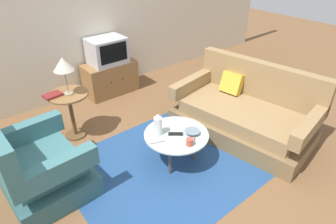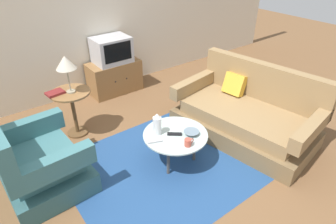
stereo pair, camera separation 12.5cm
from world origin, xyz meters
name	(u,v)px [view 1 (the left image)]	position (x,y,z in m)	size (l,w,h in m)	color
ground_plane	(168,162)	(0.00, 0.00, 0.00)	(16.00, 16.00, 0.00)	brown
back_wall	(69,13)	(0.00, 2.39, 1.35)	(9.00, 0.12, 2.70)	beige
area_rug	(176,160)	(0.10, -0.04, 0.00)	(2.50, 1.87, 0.00)	navy
armchair	(38,168)	(-1.33, 0.50, 0.32)	(0.86, 0.98, 0.95)	#325C60
couch	(244,114)	(1.22, -0.15, 0.29)	(1.25, 1.95, 0.93)	brown
coffee_table	(176,136)	(0.10, -0.04, 0.37)	(0.75, 0.75, 0.40)	#B2C6C1
side_table	(70,106)	(-0.63, 1.24, 0.47)	(0.51, 0.51, 0.65)	olive
tv_stand	(110,78)	(0.41, 2.06, 0.27)	(0.87, 0.47, 0.54)	olive
television	(107,51)	(0.41, 2.07, 0.75)	(0.59, 0.46, 0.42)	#B7B7BC
table_lamp	(63,65)	(-0.62, 1.22, 1.04)	(0.25, 0.25, 0.49)	#9E937A
vase	(158,124)	(-0.07, 0.10, 0.53)	(0.10, 0.10, 0.27)	white
mug	(190,142)	(0.07, -0.29, 0.45)	(0.12, 0.08, 0.08)	#B74C3D
bowl	(192,132)	(0.24, -0.15, 0.42)	(0.18, 0.18, 0.04)	slate
tv_remote_dark	(176,134)	(0.08, -0.04, 0.41)	(0.16, 0.14, 0.02)	black
tv_remote_silver	(156,141)	(-0.18, -0.02, 0.41)	(0.17, 0.10, 0.02)	#B2B2B7
book	(53,95)	(-0.80, 1.30, 0.66)	(0.23, 0.18, 0.03)	maroon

